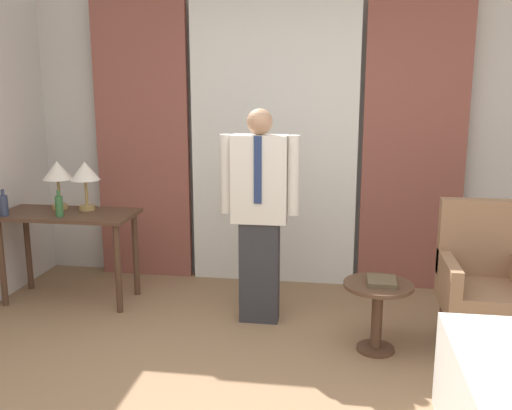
% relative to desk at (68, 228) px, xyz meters
% --- Properties ---
extents(wall_back, '(10.00, 0.06, 2.70)m').
position_rel_desk_xyz_m(wall_back, '(1.61, 0.87, 0.72)').
color(wall_back, beige).
rests_on(wall_back, ground_plane).
extents(curtain_sheer_center, '(1.47, 0.06, 2.58)m').
position_rel_desk_xyz_m(curtain_sheer_center, '(1.61, 0.74, 0.66)').
color(curtain_sheer_center, white).
rests_on(curtain_sheer_center, ground_plane).
extents(curtain_drape_left, '(0.86, 0.06, 2.58)m').
position_rel_desk_xyz_m(curtain_drape_left, '(0.40, 0.74, 0.66)').
color(curtain_drape_left, brown).
rests_on(curtain_drape_left, ground_plane).
extents(curtain_drape_right, '(0.86, 0.06, 2.58)m').
position_rel_desk_xyz_m(curtain_drape_right, '(2.81, 0.74, 0.66)').
color(curtain_drape_right, brown).
rests_on(curtain_drape_right, ground_plane).
extents(desk, '(1.11, 0.52, 0.75)m').
position_rel_desk_xyz_m(desk, '(0.00, 0.00, 0.00)').
color(desk, '#4C3323').
rests_on(desk, ground_plane).
extents(table_lamp_left, '(0.24, 0.24, 0.40)m').
position_rel_desk_xyz_m(table_lamp_left, '(-0.12, 0.12, 0.43)').
color(table_lamp_left, '#9E7F47').
rests_on(table_lamp_left, desk).
extents(table_lamp_right, '(0.24, 0.24, 0.40)m').
position_rel_desk_xyz_m(table_lamp_right, '(0.12, 0.12, 0.43)').
color(table_lamp_right, '#9E7F47').
rests_on(table_lamp_right, desk).
extents(bottle_near_edge, '(0.06, 0.06, 0.21)m').
position_rel_desk_xyz_m(bottle_near_edge, '(0.00, -0.13, 0.21)').
color(bottle_near_edge, '#336638').
rests_on(bottle_near_edge, desk).
extents(bottle_by_lamp, '(0.07, 0.07, 0.21)m').
position_rel_desk_xyz_m(bottle_by_lamp, '(-0.44, -0.18, 0.22)').
color(bottle_by_lamp, '#2D3851').
rests_on(bottle_by_lamp, desk).
extents(person, '(0.59, 0.20, 1.61)m').
position_rel_desk_xyz_m(person, '(1.61, -0.18, 0.25)').
color(person, '#2D2D33').
rests_on(person, ground_plane).
extents(armchair, '(0.56, 0.59, 1.00)m').
position_rel_desk_xyz_m(armchair, '(3.19, -0.40, -0.26)').
color(armchair, '#4C3323').
rests_on(armchair, ground_plane).
extents(side_table, '(0.47, 0.47, 0.48)m').
position_rel_desk_xyz_m(side_table, '(2.47, -0.57, -0.30)').
color(side_table, '#4C3323').
rests_on(side_table, ground_plane).
extents(book, '(0.19, 0.22, 0.03)m').
position_rel_desk_xyz_m(book, '(2.49, -0.57, -0.13)').
color(book, brown).
rests_on(book, side_table).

